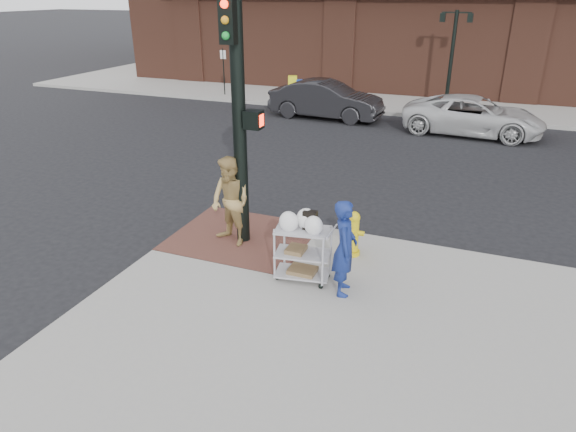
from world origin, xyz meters
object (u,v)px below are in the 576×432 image
at_px(lamp_post, 453,49).
at_px(woman_blue, 345,248).
at_px(sedan_dark, 326,100).
at_px(fire_hydrant, 353,233).
at_px(utility_cart, 303,249).
at_px(minivan_white, 473,116).
at_px(traffic_signal_pole, 239,112).
at_px(pedestrian_tan, 231,202).

height_order(lamp_post, woman_blue, lamp_post).
bearing_deg(sedan_dark, fire_hydrant, -156.51).
bearing_deg(utility_cart, lamp_post, 87.10).
bearing_deg(minivan_white, traffic_signal_pole, 165.00).
bearing_deg(fire_hydrant, sedan_dark, 110.14).
relative_size(woman_blue, sedan_dark, 0.36).
height_order(pedestrian_tan, minivan_white, pedestrian_tan).
xyz_separation_m(woman_blue, pedestrian_tan, (-2.63, 0.97, 0.07)).
bearing_deg(pedestrian_tan, fire_hydrant, 31.72).
xyz_separation_m(lamp_post, traffic_signal_pole, (-2.48, -15.23, 0.21)).
height_order(traffic_signal_pole, sedan_dark, traffic_signal_pole).
height_order(woman_blue, minivan_white, woman_blue).
height_order(traffic_signal_pole, minivan_white, traffic_signal_pole).
bearing_deg(utility_cart, traffic_signal_pole, 148.87).
bearing_deg(utility_cart, minivan_white, 80.06).
relative_size(traffic_signal_pole, pedestrian_tan, 2.75).
bearing_deg(lamp_post, sedan_dark, -142.66).
distance_m(traffic_signal_pole, pedestrian_tan, 1.79).
height_order(lamp_post, minivan_white, lamp_post).
height_order(traffic_signal_pole, woman_blue, traffic_signal_pole).
bearing_deg(pedestrian_tan, minivan_white, 92.92).
distance_m(woman_blue, fire_hydrant, 1.44).
distance_m(lamp_post, pedestrian_tan, 15.72).
height_order(woman_blue, fire_hydrant, woman_blue).
height_order(minivan_white, utility_cart, utility_cart).
bearing_deg(woman_blue, utility_cart, 66.31).
distance_m(minivan_white, utility_cart, 12.49).
bearing_deg(minivan_white, woman_blue, 177.39).
bearing_deg(traffic_signal_pole, minivan_white, 71.36).
xyz_separation_m(minivan_white, utility_cart, (-2.16, -12.30, 0.06)).
xyz_separation_m(traffic_signal_pole, woman_blue, (2.45, -1.15, -1.84)).
relative_size(pedestrian_tan, minivan_white, 0.37).
xyz_separation_m(woman_blue, minivan_white, (1.36, 12.45, -0.30)).
height_order(lamp_post, traffic_signal_pole, traffic_signal_pole).
distance_m(traffic_signal_pole, fire_hydrant, 3.16).
distance_m(woman_blue, pedestrian_tan, 2.80).
relative_size(traffic_signal_pole, minivan_white, 1.00).
bearing_deg(minivan_white, fire_hydrant, 175.59).
xyz_separation_m(traffic_signal_pole, utility_cart, (1.66, -1.00, -2.08)).
height_order(lamp_post, sedan_dark, lamp_post).
bearing_deg(fire_hydrant, minivan_white, 81.95).
relative_size(pedestrian_tan, fire_hydrant, 2.00).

